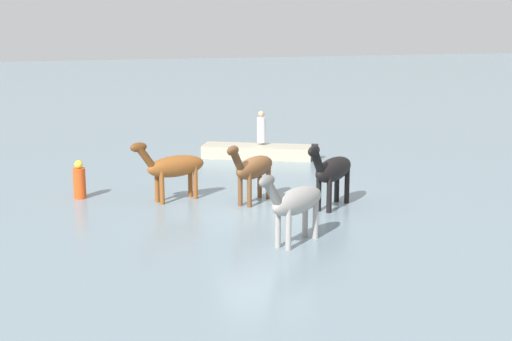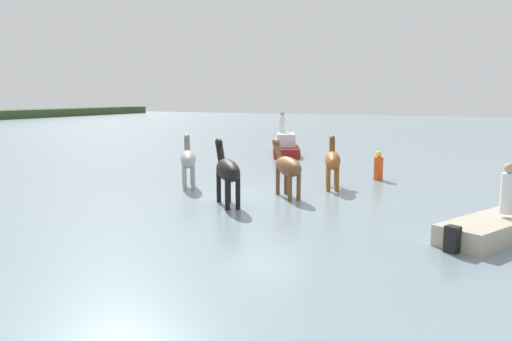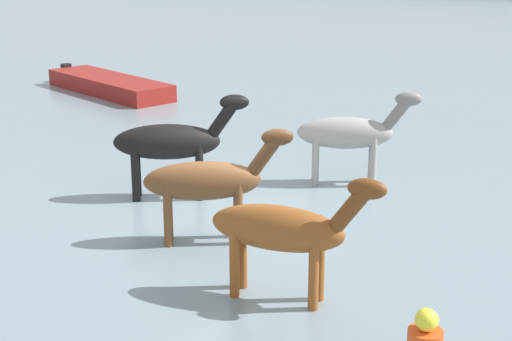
% 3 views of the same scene
% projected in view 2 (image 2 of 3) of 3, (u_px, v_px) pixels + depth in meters
% --- Properties ---
extents(ground_plane, '(140.00, 140.00, 0.00)m').
position_uv_depth(ground_plane, '(265.00, 195.00, 16.85)').
color(ground_plane, gray).
extents(horse_dark_mare, '(2.33, 1.11, 1.83)m').
position_uv_depth(horse_dark_mare, '(333.00, 160.00, 17.98)').
color(horse_dark_mare, brown).
rests_on(horse_dark_mare, ground_plane).
extents(horse_chestnut_trailing, '(1.97, 1.89, 1.84)m').
position_uv_depth(horse_chestnut_trailing, '(287.00, 166.00, 16.46)').
color(horse_chestnut_trailing, brown).
rests_on(horse_chestnut_trailing, ground_plane).
extents(horse_dun_straggler, '(2.15, 1.67, 1.85)m').
position_uv_depth(horse_dun_straggler, '(188.00, 159.00, 18.26)').
color(horse_dun_straggler, '#9E9993').
rests_on(horse_dun_straggler, ground_plane).
extents(horse_rear_stallion, '(2.11, 1.96, 1.94)m').
position_uv_depth(horse_rear_stallion, '(227.00, 170.00, 15.22)').
color(horse_rear_stallion, black).
rests_on(horse_rear_stallion, ground_plane).
extents(boat_tender_starboard, '(4.21, 2.83, 0.72)m').
position_uv_depth(boat_tender_starboard, '(501.00, 229.00, 12.01)').
color(boat_tender_starboard, '#B7AD93').
rests_on(boat_tender_starboard, ground_plane).
extents(boat_skiff_near, '(5.09, 3.31, 1.35)m').
position_uv_depth(boat_skiff_near, '(286.00, 148.00, 28.64)').
color(boat_skiff_near, maroon).
rests_on(boat_skiff_near, ground_plane).
extents(person_spotter_bow, '(0.32, 0.32, 1.19)m').
position_uv_depth(person_spotter_bow, '(508.00, 190.00, 11.71)').
color(person_spotter_bow, silver).
rests_on(person_spotter_bow, boat_tender_starboard).
extents(person_boatman_standing, '(0.32, 0.32, 1.19)m').
position_uv_depth(person_boatman_standing, '(282.00, 123.00, 28.60)').
color(person_boatman_standing, silver).
rests_on(person_boatman_standing, boat_skiff_near).
extents(buoy_channel_marker, '(0.36, 0.36, 1.14)m').
position_uv_depth(buoy_channel_marker, '(378.00, 167.00, 19.91)').
color(buoy_channel_marker, '#E54C19').
rests_on(buoy_channel_marker, ground_plane).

